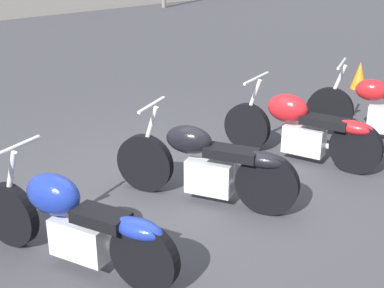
% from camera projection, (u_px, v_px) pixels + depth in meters
% --- Properties ---
extents(ground_plane, '(60.00, 60.00, 0.00)m').
position_uv_depth(ground_plane, '(180.00, 195.00, 5.76)').
color(ground_plane, '#38383D').
extents(motorcycle_slot_1, '(0.90, 1.94, 0.96)m').
position_uv_depth(motorcycle_slot_1, '(74.00, 222.00, 4.38)').
color(motorcycle_slot_1, black).
rests_on(motorcycle_slot_1, ground_plane).
extents(motorcycle_slot_2, '(0.95, 1.86, 1.01)m').
position_uv_depth(motorcycle_slot_2, '(207.00, 164.00, 5.47)').
color(motorcycle_slot_2, black).
rests_on(motorcycle_slot_2, ground_plane).
extents(motorcycle_slot_3, '(0.81, 1.98, 0.99)m').
position_uv_depth(motorcycle_slot_3, '(302.00, 128.00, 6.49)').
color(motorcycle_slot_3, black).
rests_on(motorcycle_slot_3, ground_plane).
extents(traffic_cone_far, '(0.28, 0.28, 0.49)m').
position_uv_depth(traffic_cone_far, '(359.00, 75.00, 9.70)').
color(traffic_cone_far, orange).
rests_on(traffic_cone_far, ground_plane).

